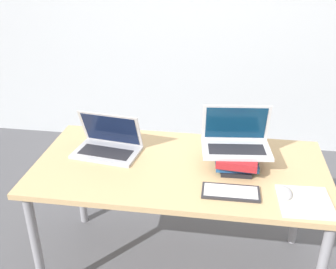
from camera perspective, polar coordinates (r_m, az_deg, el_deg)
desk at (r=2.15m, az=1.72°, el=-6.15°), size 1.56×0.78×0.72m
laptop_left at (r=2.24m, az=-8.71°, el=-1.43°), size 0.39×0.28×0.23m
book_stack at (r=2.11m, az=9.96°, el=-3.38°), size 0.24×0.29×0.09m
laptop_on_books at (r=2.09m, az=9.84°, el=-0.86°), size 0.38×0.26×0.23m
wireless_keyboard at (r=1.91m, az=9.08°, el=-8.25°), size 0.28×0.13×0.01m
mouse at (r=1.95m, az=16.63°, el=-8.13°), size 0.06×0.11×0.03m
notepad at (r=1.94m, az=19.25°, el=-9.21°), size 0.25×0.26×0.01m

